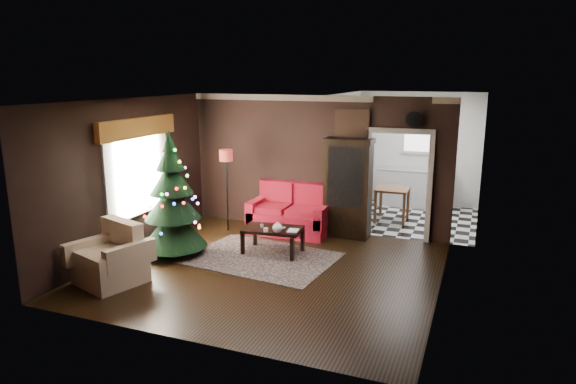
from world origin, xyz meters
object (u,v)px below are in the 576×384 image
at_px(loveseat, 290,209).
at_px(floor_lamp, 227,192).
at_px(armchair, 110,255).
at_px(coffee_table, 273,240).
at_px(curio_cabinet, 348,190).
at_px(christmas_tree, 172,198).
at_px(kitchen_table, 392,205).
at_px(wall_clock, 415,119).
at_px(teapot, 277,228).

relative_size(loveseat, floor_lamp, 0.96).
xyz_separation_m(armchair, coffee_table, (1.84, 2.17, -0.21)).
bearing_deg(curio_cabinet, christmas_tree, -140.74).
distance_m(loveseat, kitchen_table, 2.45).
height_order(armchair, wall_clock, wall_clock).
relative_size(loveseat, wall_clock, 5.31).
relative_size(christmas_tree, coffee_table, 2.18).
bearing_deg(teapot, floor_lamp, 143.45).
height_order(coffee_table, wall_clock, wall_clock).
xyz_separation_m(armchair, wall_clock, (4.05, 3.83, 1.92)).
height_order(loveseat, christmas_tree, christmas_tree).
bearing_deg(loveseat, christmas_tree, -127.68).
relative_size(coffee_table, teapot, 5.13).
xyz_separation_m(coffee_table, wall_clock, (2.20, 1.66, 2.13)).
bearing_deg(loveseat, kitchen_table, 42.51).
relative_size(loveseat, armchair, 1.80).
bearing_deg(floor_lamp, kitchen_table, 32.44).
relative_size(curio_cabinet, kitchen_table, 2.53).
height_order(loveseat, teapot, loveseat).
bearing_deg(armchair, curio_cabinet, 70.13).
bearing_deg(armchair, floor_lamp, 100.53).
distance_m(curio_cabinet, kitchen_table, 1.67).
relative_size(armchair, wall_clock, 2.95).
relative_size(teapot, wall_clock, 0.64).
distance_m(christmas_tree, armchair, 1.61).
bearing_deg(kitchen_table, coffee_table, -119.58).
distance_m(teapot, kitchen_table, 3.49).
distance_m(armchair, coffee_table, 2.85).
relative_size(curio_cabinet, floor_lamp, 1.07).
xyz_separation_m(christmas_tree, armchair, (-0.19, -1.48, -0.59)).
relative_size(christmas_tree, teapot, 11.18).
bearing_deg(christmas_tree, kitchen_table, 47.44).
height_order(loveseat, wall_clock, wall_clock).
xyz_separation_m(loveseat, armchair, (-1.70, -3.43, -0.04)).
bearing_deg(armchair, loveseat, 81.76).
xyz_separation_m(teapot, wall_clock, (2.01, 1.91, 1.80)).
height_order(curio_cabinet, wall_clock, wall_clock).
bearing_deg(loveseat, teapot, -77.28).
xyz_separation_m(floor_lamp, coffee_table, (1.43, -0.95, -0.58)).
bearing_deg(coffee_table, wall_clock, 37.05).
xyz_separation_m(coffee_table, teapot, (0.20, -0.25, 0.33)).
xyz_separation_m(floor_lamp, armchair, (-0.41, -3.12, -0.37)).
relative_size(wall_clock, kitchen_table, 0.43).
xyz_separation_m(coffee_table, kitchen_table, (1.65, 2.91, 0.13)).
height_order(curio_cabinet, christmas_tree, christmas_tree).
xyz_separation_m(curio_cabinet, wall_clock, (1.20, 0.18, 1.43)).
bearing_deg(kitchen_table, curio_cabinet, -114.44).
relative_size(floor_lamp, kitchen_table, 2.36).
bearing_deg(kitchen_table, floor_lamp, -147.56).
height_order(coffee_table, teapot, teapot).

